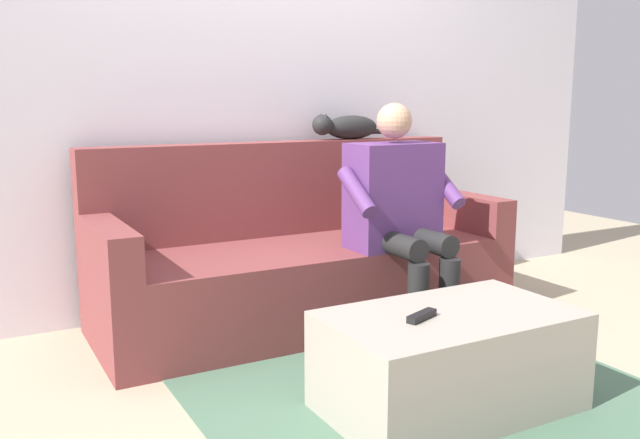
% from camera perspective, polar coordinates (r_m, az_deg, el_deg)
% --- Properties ---
extents(ground_plane, '(8.00, 8.00, 0.00)m').
position_cam_1_polar(ground_plane, '(3.03, 4.88, -12.13)').
color(ground_plane, tan).
extents(back_wall, '(4.81, 0.06, 2.62)m').
position_cam_1_polar(back_wall, '(3.83, -4.73, 12.60)').
color(back_wall, silver).
rests_on(back_wall, ground).
extents(couch, '(2.13, 0.79, 0.92)m').
position_cam_1_polar(couch, '(3.54, -1.60, -3.65)').
color(couch, brown).
rests_on(couch, ground).
extents(coffee_table, '(0.92, 0.55, 0.37)m').
position_cam_1_polar(coffee_table, '(2.61, 10.82, -11.63)').
color(coffee_table, '#A89E8E').
rests_on(coffee_table, ground).
extents(person_solo_seated, '(0.59, 0.52, 1.13)m').
position_cam_1_polar(person_solo_seated, '(3.33, 6.69, 1.19)').
color(person_solo_seated, '#5B3370').
rests_on(person_solo_seated, ground).
extents(cat_on_backrest, '(0.57, 0.12, 0.15)m').
position_cam_1_polar(cat_on_backrest, '(3.88, 2.19, 7.83)').
color(cat_on_backrest, black).
rests_on(cat_on_backrest, couch).
extents(remote_black, '(0.15, 0.09, 0.03)m').
position_cam_1_polar(remote_black, '(2.45, 8.58, -8.05)').
color(remote_black, black).
rests_on(remote_black, coffee_table).
extents(floor_rug, '(1.75, 1.53, 0.01)m').
position_cam_1_polar(floor_rug, '(2.78, 8.76, -14.23)').
color(floor_rug, '#4C7056').
rests_on(floor_rug, ground).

